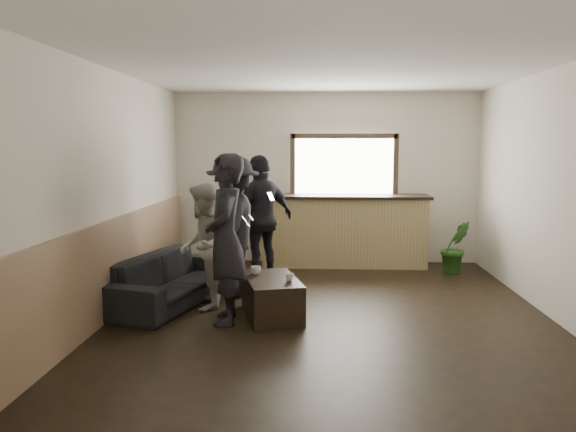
# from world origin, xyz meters

# --- Properties ---
(ground) EXTENTS (5.00, 6.00, 0.01)m
(ground) POSITION_xyz_m (0.00, 0.00, 0.00)
(ground) COLOR black
(room_shell) EXTENTS (5.01, 6.01, 2.80)m
(room_shell) POSITION_xyz_m (-0.74, 0.00, 1.47)
(room_shell) COLOR silver
(room_shell) RESTS_ON ground
(bar_counter) EXTENTS (2.70, 0.68, 2.13)m
(bar_counter) POSITION_xyz_m (0.30, 2.70, 0.64)
(bar_counter) COLOR tan
(bar_counter) RESTS_ON ground
(sofa) EXTENTS (1.31, 2.19, 0.60)m
(sofa) POSITION_xyz_m (-1.93, 0.37, 0.30)
(sofa) COLOR black
(sofa) RESTS_ON ground
(coffee_table) EXTENTS (0.80, 1.11, 0.44)m
(coffee_table) POSITION_xyz_m (-0.65, -0.13, 0.22)
(coffee_table) COLOR black
(coffee_table) RESTS_ON ground
(cup_a) EXTENTS (0.13, 0.13, 0.10)m
(cup_a) POSITION_xyz_m (-0.84, 0.05, 0.49)
(cup_a) COLOR silver
(cup_a) RESTS_ON coffee_table
(cup_b) EXTENTS (0.10, 0.10, 0.08)m
(cup_b) POSITION_xyz_m (-0.44, -0.25, 0.49)
(cup_b) COLOR silver
(cup_b) RESTS_ON coffee_table
(potted_plant) EXTENTS (0.51, 0.45, 0.81)m
(potted_plant) POSITION_xyz_m (1.96, 2.20, 0.41)
(potted_plant) COLOR #2D6623
(potted_plant) RESTS_ON ground
(person_a) EXTENTS (0.54, 0.73, 1.85)m
(person_a) POSITION_xyz_m (-1.13, -0.36, 0.93)
(person_a) COLOR black
(person_a) RESTS_ON ground
(person_b) EXTENTS (0.66, 0.80, 1.49)m
(person_b) POSITION_xyz_m (-1.48, 0.17, 0.75)
(person_b) COLOR #B5B0A3
(person_b) RESTS_ON ground
(person_c) EXTENTS (0.74, 1.21, 1.83)m
(person_c) POSITION_xyz_m (-1.21, 0.77, 0.91)
(person_c) COLOR black
(person_c) RESTS_ON ground
(person_d) EXTENTS (1.08, 1.04, 1.81)m
(person_d) POSITION_xyz_m (-0.93, 1.58, 0.90)
(person_d) COLOR black
(person_d) RESTS_ON ground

